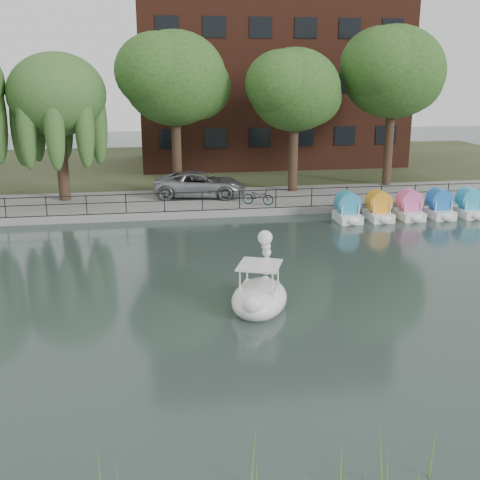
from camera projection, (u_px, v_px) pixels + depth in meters
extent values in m
plane|color=#3A4C47|center=(245.00, 312.00, 19.57)|extent=(120.00, 120.00, 0.00)
cube|color=gray|center=(198.00, 202.00, 34.69)|extent=(40.00, 6.00, 0.40)
cube|color=gray|center=(203.00, 214.00, 31.89)|extent=(40.00, 0.25, 0.40)
cube|color=#47512D|center=(181.00, 165.00, 47.98)|extent=(60.00, 22.00, 0.36)
cylinder|color=black|center=(202.00, 192.00, 31.77)|extent=(32.00, 0.04, 0.04)
cylinder|color=black|center=(202.00, 199.00, 31.88)|extent=(32.00, 0.04, 0.04)
cylinder|color=black|center=(202.00, 200.00, 31.89)|extent=(0.05, 0.05, 1.00)
cube|color=#4C1E16|center=(268.00, 45.00, 46.55)|extent=(20.00, 10.00, 18.00)
cylinder|color=#473323|center=(63.00, 167.00, 33.89)|extent=(0.60, 0.60, 3.80)
ellipsoid|color=#4C7335|center=(57.00, 94.00, 32.79)|extent=(5.32, 5.32, 4.52)
cylinder|color=#473323|center=(177.00, 156.00, 35.76)|extent=(0.60, 0.60, 4.50)
ellipsoid|color=#47732C|center=(175.00, 78.00, 34.53)|extent=(6.00, 6.00, 5.10)
cylinder|color=#473323|center=(293.00, 158.00, 36.44)|extent=(0.60, 0.60, 4.05)
ellipsoid|color=#47732C|center=(295.00, 90.00, 35.34)|extent=(5.40, 5.40, 4.59)
cylinder|color=#473323|center=(388.00, 148.00, 38.32)|extent=(0.60, 0.60, 4.72)
ellipsoid|color=#47732C|center=(394.00, 72.00, 37.03)|extent=(6.30, 6.30, 5.36)
imported|color=gray|center=(200.00, 182.00, 35.02)|extent=(3.93, 6.54, 1.70)
imported|color=gray|center=(258.00, 196.00, 33.10)|extent=(1.23, 1.82, 1.00)
ellipsoid|color=white|center=(259.00, 299.00, 19.86)|extent=(2.71, 3.30, 0.63)
cube|color=white|center=(259.00, 291.00, 19.67)|extent=(1.54, 1.60, 0.32)
cube|color=white|center=(259.00, 265.00, 19.48)|extent=(1.75, 1.81, 0.06)
ellipsoid|color=white|center=(252.00, 305.00, 18.65)|extent=(0.81, 0.72, 0.59)
sphere|color=white|center=(265.00, 238.00, 20.24)|extent=(0.51, 0.51, 0.51)
cone|color=black|center=(267.00, 236.00, 20.56)|extent=(0.30, 0.33, 0.21)
cylinder|color=yellow|center=(266.00, 237.00, 20.42)|extent=(0.29, 0.20, 0.27)
cube|color=white|center=(347.00, 217.00, 31.14)|extent=(1.15, 1.70, 0.44)
cylinder|color=#2D93BC|center=(347.00, 203.00, 31.04)|extent=(0.90, 1.20, 0.90)
cube|color=white|center=(379.00, 216.00, 31.41)|extent=(1.15, 1.70, 0.44)
cylinder|color=orange|center=(379.00, 202.00, 31.30)|extent=(0.90, 1.20, 0.90)
cube|color=white|center=(409.00, 215.00, 31.68)|extent=(1.15, 1.70, 0.44)
cylinder|color=pink|center=(409.00, 201.00, 31.57)|extent=(0.90, 1.20, 0.90)
cube|color=white|center=(439.00, 213.00, 31.94)|extent=(1.15, 1.70, 0.44)
cylinder|color=blue|center=(440.00, 200.00, 31.84)|extent=(0.90, 1.20, 0.90)
cube|color=white|center=(469.00, 212.00, 32.21)|extent=(1.15, 1.70, 0.44)
cylinder|color=#2EA8D2|center=(469.00, 199.00, 32.10)|extent=(0.90, 1.20, 0.90)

